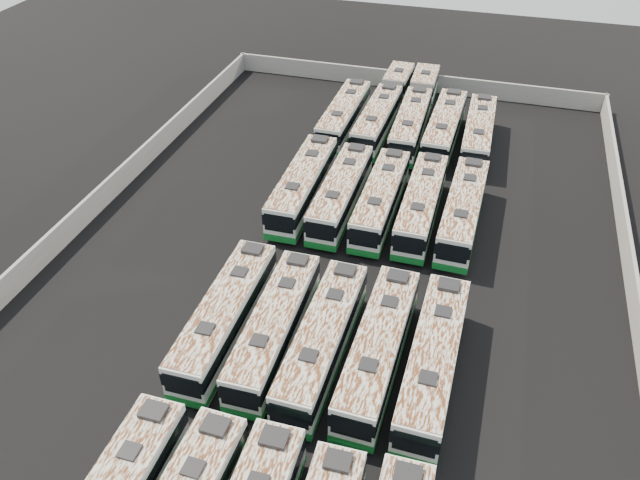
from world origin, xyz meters
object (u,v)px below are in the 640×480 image
Objects in this scene: bus_midfront_far_left at (225,316)px; bus_midfront_right at (378,349)px; bus_back_left at (384,107)px; bus_midback_right at (421,204)px; bus_back_far_right at (478,133)px; bus_midback_far_right at (463,211)px; bus_midfront_left at (275,327)px; bus_midback_left at (341,193)px; bus_back_right at (444,128)px; bus_back_center at (415,111)px; bus_back_far_left at (344,116)px; bus_midfront_center at (322,341)px; bus_midback_center at (381,199)px; bus_midback_far_left at (303,185)px; bus_midfront_far_right at (433,361)px.

bus_midfront_right is at bearing -0.52° from bus_midfront_far_left.
bus_midback_right is at bearing -67.49° from bus_back_left.
bus_midfront_far_left is 35.27m from bus_back_far_right.
bus_midback_far_right reaches higher than bus_midback_right.
bus_midback_right is (10.65, 17.53, -0.04)m from bus_midfront_far_left.
bus_midfront_left is 0.99× the size of bus_midback_left.
bus_midfront_far_left is at bearing -106.99° from bus_back_right.
bus_back_far_right is (3.54, 14.76, -0.02)m from bus_midback_right.
bus_midfront_right is at bearing -88.65° from bus_back_right.
bus_midfront_left is at bearing -119.83° from bus_midback_far_right.
bus_back_center is 1.57× the size of bus_back_far_right.
bus_midback_far_right is 20.46m from bus_back_far_left.
bus_midback_left is 15.30m from bus_back_far_left.
bus_midfront_right reaches higher than bus_midfront_center.
bus_midback_far_right is (7.08, 0.17, 0.03)m from bus_midback_center.
bus_midback_right is 0.64× the size of bus_back_center.
bus_midfront_right reaches higher than bus_back_center.
bus_back_right reaches higher than bus_midfront_far_left.
bus_midback_far_left is 19.44m from bus_back_center.
bus_midfront_left is 1.00× the size of bus_midback_right.
bus_midfront_left is 17.29m from bus_midback_left.
bus_midfront_far_right is 0.67× the size of bus_back_left.
bus_midfront_far_left reaches higher than bus_back_center.
bus_midfront_center is 1.01× the size of bus_back_far_left.
bus_midback_left is 3.57m from bus_midback_center.
bus_midback_left is at bearing -75.72° from bus_back_far_left.
bus_back_center is (-3.55, 18.05, -0.00)m from bus_midback_right.
bus_midback_far_right reaches higher than bus_midback_center.
bus_midfront_far_right is 36.28m from bus_back_center.
bus_midfront_center is at bearing -95.09° from bus_back_right.
bus_midback_far_right is 1.01× the size of bus_back_far_left.
bus_midback_left is at bearing -126.15° from bus_back_far_right.
bus_midback_far_left reaches higher than bus_back_far_left.
bus_midback_far_left is 7.17m from bus_midback_center.
bus_midfront_left is at bearing -179.06° from bus_midfront_far_right.
bus_midback_left is 10.66m from bus_midback_far_right.
bus_midfront_center is 1.02× the size of bus_midback_center.
bus_midback_left is at bearing -178.80° from bus_midback_center.
bus_midfront_center is 3.68m from bus_midfront_right.
bus_midfront_center is 17.65m from bus_midback_center.
bus_midfront_center is 33.37m from bus_back_far_right.
bus_midback_center is at bearing -1.97° from bus_midback_far_left.
bus_midback_center is at bearing 77.48° from bus_midfront_left.
bus_midfront_center is 0.98× the size of bus_back_right.
bus_midback_right is 0.98× the size of bus_midback_far_right.
bus_midback_left is 1.00× the size of bus_back_far_left.
bus_midfront_center is at bearing -110.59° from bus_midback_far_right.
bus_back_far_right is at bearing 70.83° from bus_midfront_left.
bus_back_left is 1.50× the size of bus_back_right.
bus_back_right is (10.67, 32.24, 0.01)m from bus_midfront_far_left.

